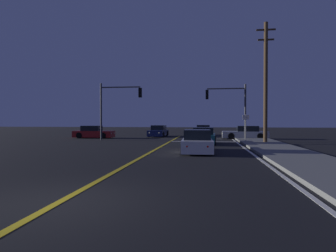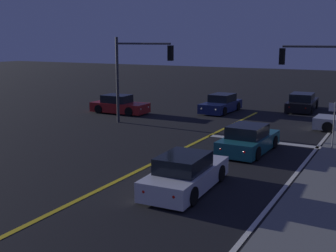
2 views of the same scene
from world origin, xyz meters
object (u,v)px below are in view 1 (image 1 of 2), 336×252
(car_lead_oncoming_silver, at_px, (245,133))
(street_sign_corner, at_px, (246,124))
(car_following_oncoming_teal, at_px, (204,137))
(utility_pole_right, at_px, (266,81))
(car_parked_curb_red, at_px, (93,133))
(car_side_waiting_navy, at_px, (158,132))
(car_mid_block_black, at_px, (203,131))
(traffic_signal_far_left, at_px, (116,102))
(traffic_signal_near_right, at_px, (230,103))
(car_distant_tail_white, at_px, (197,142))

(car_lead_oncoming_silver, xyz_separation_m, street_sign_corner, (-0.65, -5.36, 1.04))
(car_following_oncoming_teal, bearing_deg, utility_pole_right, 11.79)
(car_parked_curb_red, height_order, car_side_waiting_navy, same)
(car_mid_block_black, height_order, traffic_signal_far_left, traffic_signal_far_left)
(car_lead_oncoming_silver, relative_size, traffic_signal_near_right, 0.87)
(traffic_signal_far_left, distance_m, street_sign_corner, 12.20)
(car_mid_block_black, relative_size, street_sign_corner, 1.99)
(car_lead_oncoming_silver, xyz_separation_m, utility_pole_right, (0.75, -6.48, 4.47))
(car_mid_block_black, height_order, car_side_waiting_navy, same)
(car_side_waiting_navy, relative_size, traffic_signal_near_right, 0.82)
(car_parked_curb_red, relative_size, traffic_signal_far_left, 0.78)
(street_sign_corner, bearing_deg, utility_pole_right, -38.62)
(traffic_signal_far_left, bearing_deg, street_sign_corner, -6.69)
(car_lead_oncoming_silver, distance_m, street_sign_corner, 5.50)
(street_sign_corner, bearing_deg, car_following_oncoming_teal, -150.77)
(car_mid_block_black, relative_size, utility_pole_right, 0.49)
(car_mid_block_black, height_order, utility_pole_right, utility_pole_right)
(car_following_oncoming_teal, bearing_deg, street_sign_corner, 31.10)
(traffic_signal_near_right, xyz_separation_m, street_sign_corner, (1.11, -2.80, -1.95))
(car_following_oncoming_teal, relative_size, traffic_signal_near_right, 0.81)
(car_following_oncoming_teal, height_order, traffic_signal_far_left, traffic_signal_far_left)
(car_side_waiting_navy, relative_size, traffic_signal_far_left, 0.80)
(traffic_signal_far_left, height_order, street_sign_corner, traffic_signal_far_left)
(car_lead_oncoming_silver, distance_m, car_parked_curb_red, 16.16)
(car_distant_tail_white, xyz_separation_m, street_sign_corner, (3.85, 8.23, 1.04))
(traffic_signal_near_right, bearing_deg, car_side_waiting_navy, -35.63)
(car_following_oncoming_teal, relative_size, utility_pole_right, 0.44)
(traffic_signal_far_left, relative_size, street_sign_corner, 2.28)
(car_distant_tail_white, bearing_deg, traffic_signal_near_right, 73.82)
(traffic_signal_near_right, bearing_deg, utility_pole_right, 122.65)
(car_side_waiting_navy, height_order, utility_pole_right, utility_pole_right)
(traffic_signal_far_left, relative_size, utility_pole_right, 0.56)
(utility_pole_right, bearing_deg, traffic_signal_near_right, 122.65)
(car_side_waiting_navy, bearing_deg, utility_pole_right, 139.33)
(car_distant_tail_white, bearing_deg, car_mid_block_black, 87.74)
(utility_pole_right, bearing_deg, car_distant_tail_white, -126.44)
(car_parked_curb_red, relative_size, car_side_waiting_navy, 0.98)
(car_parked_curb_red, relative_size, utility_pole_right, 0.44)
(car_distant_tail_white, bearing_deg, car_parked_curb_red, 130.27)
(traffic_signal_far_left, bearing_deg, car_following_oncoming_teal, -21.94)
(car_lead_oncoming_silver, relative_size, car_parked_curb_red, 1.09)
(car_distant_tail_white, height_order, car_following_oncoming_teal, same)
(car_parked_curb_red, distance_m, car_side_waiting_navy, 7.60)
(car_parked_curb_red, distance_m, traffic_signal_far_left, 5.61)
(car_side_waiting_navy, bearing_deg, car_distant_tail_white, 109.17)
(car_side_waiting_navy, bearing_deg, traffic_signal_far_left, 69.64)
(car_distant_tail_white, bearing_deg, car_lead_oncoming_silver, 69.44)
(traffic_signal_near_right, xyz_separation_m, utility_pole_right, (2.51, -3.92, 1.48))
(car_following_oncoming_teal, relative_size, street_sign_corner, 1.80)
(street_sign_corner, bearing_deg, car_side_waiting_navy, 136.82)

